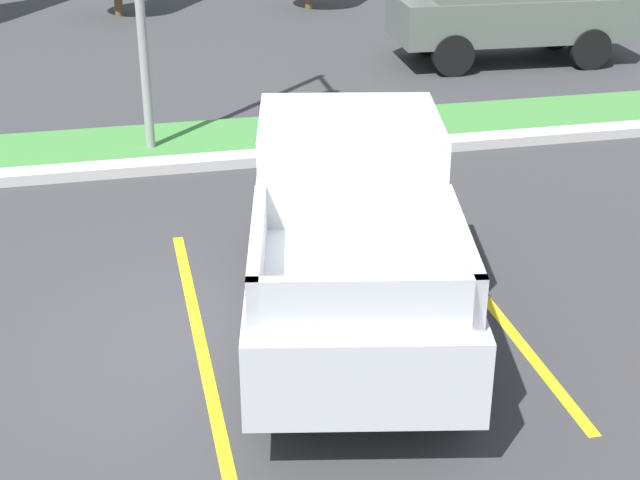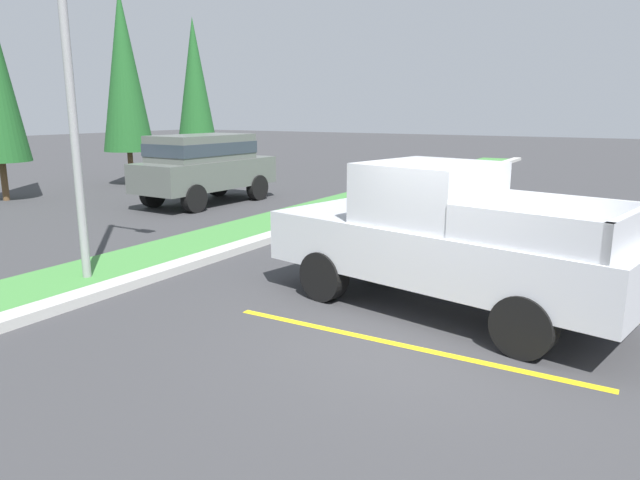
{
  "view_description": "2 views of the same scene",
  "coord_description": "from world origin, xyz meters",
  "views": [
    {
      "loc": [
        -1.24,
        -8.11,
        4.95
      ],
      "look_at": [
        0.59,
        -0.0,
        1.05
      ],
      "focal_mm": 53.65,
      "sensor_mm": 36.0,
      "label": 1
    },
    {
      "loc": [
        -6.84,
        -2.31,
        2.82
      ],
      "look_at": [
        0.83,
        2.23,
        0.82
      ],
      "focal_mm": 32.52,
      "sensor_mm": 36.0,
      "label": 2
    }
  ],
  "objects": [
    {
      "name": "traffic_cone",
      "position": [
        3.69,
        -1.35,
        0.29
      ],
      "size": [
        0.36,
        0.36,
        0.6
      ],
      "color": "orange",
      "rests_on": "ground"
    },
    {
      "name": "ground_plane",
      "position": [
        0.0,
        0.0,
        0.0
      ],
      "size": [
        120.0,
        120.0,
        0.0
      ],
      "primitive_type": "plane",
      "color": "#38383A"
    },
    {
      "name": "suv_distant",
      "position": [
        6.57,
        9.71,
        1.24
      ],
      "size": [
        4.67,
        2.11,
        2.1
      ],
      "color": "black",
      "rests_on": "ground"
    },
    {
      "name": "parking_line_far",
      "position": [
        2.49,
        0.23,
        0.0
      ],
      "size": [
        0.12,
        4.8,
        0.01
      ],
      "primitive_type": "cube",
      "color": "yellow",
      "rests_on": "ground"
    },
    {
      "name": "grass_median",
      "position": [
        0.0,
        6.1,
        0.03
      ],
      "size": [
        56.0,
        1.8,
        0.06
      ],
      "primitive_type": "cube",
      "color": "#42843D",
      "rests_on": "ground"
    },
    {
      "name": "cypress_tree_rightmost",
      "position": [
        8.68,
        15.34,
        4.23
      ],
      "size": [
        1.87,
        1.87,
        7.19
      ],
      "color": "brown",
      "rests_on": "ground"
    },
    {
      "name": "cypress_tree_far_right",
      "position": [
        13.15,
        15.96,
        3.99
      ],
      "size": [
        1.76,
        1.76,
        6.78
      ],
      "color": "brown",
      "rests_on": "ground"
    },
    {
      "name": "curb_strip",
      "position": [
        0.0,
        5.0,
        0.07
      ],
      "size": [
        56.0,
        0.4,
        0.15
      ],
      "primitive_type": "cube",
      "color": "#B2B2AD",
      "rests_on": "ground"
    },
    {
      "name": "street_light",
      "position": [
        -0.72,
        5.75,
        4.02
      ],
      "size": [
        0.24,
        1.49,
        6.94
      ],
      "color": "gray",
      "rests_on": "ground"
    },
    {
      "name": "pickup_truck_main",
      "position": [
        0.95,
        0.28,
        1.04
      ],
      "size": [
        2.89,
        5.49,
        2.1
      ],
      "color": "black",
      "rests_on": "ground"
    },
    {
      "name": "parking_line_near",
      "position": [
        -0.61,
        0.23,
        0.0
      ],
      "size": [
        0.12,
        4.8,
        0.01
      ],
      "primitive_type": "cube",
      "color": "yellow",
      "rests_on": "ground"
    }
  ]
}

